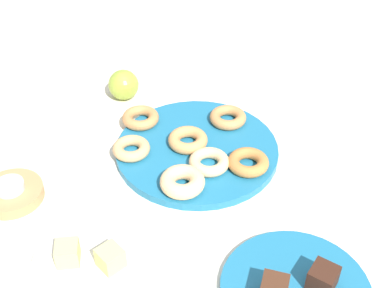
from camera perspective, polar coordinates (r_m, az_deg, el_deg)
ground_plane at (r=1.10m, az=0.55°, el=-0.97°), size 2.40×2.40×0.00m
donut_plate at (r=1.09m, az=0.55°, el=-0.64°), size 0.34×0.34×0.02m
donut_0 at (r=1.04m, az=6.11°, el=-1.98°), size 0.11×0.11×0.02m
donut_1 at (r=1.15m, az=3.91°, el=2.88°), size 0.08×0.08×0.02m
donut_2 at (r=1.15m, az=-5.59°, el=2.84°), size 0.11×0.11×0.02m
donut_3 at (r=0.99m, az=-1.05°, el=-4.11°), size 0.09×0.09×0.03m
donut_4 at (r=1.07m, az=-6.59°, el=-0.48°), size 0.08×0.08×0.02m
donut_5 at (r=1.08m, az=-0.52°, el=0.32°), size 0.10×0.10×0.02m
donut_6 at (r=1.03m, az=1.86°, el=-1.96°), size 0.11×0.11×0.02m
brownie_near at (r=0.86m, az=13.99°, el=-13.92°), size 0.05×0.05×0.04m
candle_holder at (r=1.05m, az=-18.95°, el=-5.09°), size 0.12×0.12×0.02m
tealight at (r=1.04m, az=-19.16°, el=-4.35°), size 0.05×0.05×0.01m
fruit_bowl at (r=0.89m, az=-10.59°, el=-12.89°), size 0.19×0.19×0.03m
melon_chunk_left at (r=0.85m, az=-8.83°, el=-12.11°), size 0.05×0.05×0.04m
melon_chunk_right at (r=0.86m, az=-13.33°, el=-11.42°), size 0.05×0.05×0.04m
apple at (r=1.25m, az=-7.43°, el=6.38°), size 0.07×0.07×0.07m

